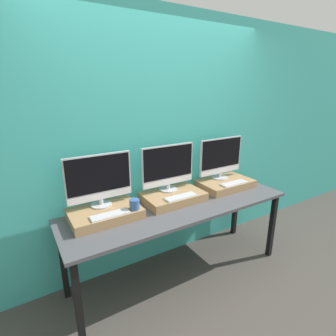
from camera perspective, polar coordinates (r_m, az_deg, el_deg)
name	(u,v)px	position (r m, az deg, el deg)	size (l,w,h in m)	color
ground_plane	(199,294)	(2.76, 6.73, -25.58)	(12.00, 12.00, 0.00)	#423D38
wall_back	(158,145)	(2.71, -2.16, 5.10)	(8.00, 0.04, 2.60)	teal
workbench	(180,212)	(2.58, 2.56, -9.45)	(2.25, 0.69, 0.78)	#47474C
wooden_riser_left	(105,214)	(2.36, -13.53, -9.61)	(0.59, 0.39, 0.08)	#99754C
monitor_left	(99,179)	(2.33, -14.75, -2.39)	(0.57, 0.18, 0.46)	#B2B2B7
keyboard_left	(110,215)	(2.22, -12.51, -9.89)	(0.32, 0.10, 0.01)	silver
mug	(134,204)	(2.27, -7.31, -7.86)	(0.09, 0.09, 0.09)	#335693
wooden_riser_center	(173,197)	(2.62, 1.08, -6.24)	(0.59, 0.39, 0.08)	#99754C
monitor_center	(168,167)	(2.60, 0.02, 0.25)	(0.57, 0.18, 0.46)	#B2B2B7
keyboard_center	(181,197)	(2.50, 2.75, -6.27)	(0.32, 0.10, 0.01)	silver
wooden_riser_right	(225,184)	(3.03, 12.27, -3.35)	(0.59, 0.39, 0.08)	#99754C
monitor_right	(221,157)	(3.00, 11.42, 2.29)	(0.57, 0.18, 0.46)	#B2B2B7
keyboard_right	(234,183)	(2.92, 14.14, -3.23)	(0.32, 0.10, 0.01)	silver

